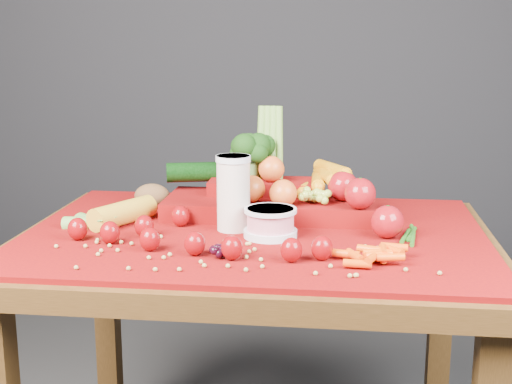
# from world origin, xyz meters

# --- Properties ---
(table) EXTENTS (1.10, 0.80, 0.75)m
(table) POSITION_xyz_m (0.00, 0.00, 0.66)
(table) COLOR #311F0B
(table) RESTS_ON ground
(red_cloth) EXTENTS (1.05, 0.75, 0.01)m
(red_cloth) POSITION_xyz_m (0.00, 0.00, 0.76)
(red_cloth) COLOR #770A03
(red_cloth) RESTS_ON table
(milk_glass) EXTENTS (0.08, 0.08, 0.17)m
(milk_glass) POSITION_xyz_m (-0.05, 0.01, 0.86)
(milk_glass) COLOR beige
(milk_glass) RESTS_ON red_cloth
(yogurt_bowl) EXTENTS (0.12, 0.12, 0.07)m
(yogurt_bowl) POSITION_xyz_m (0.04, -0.04, 0.80)
(yogurt_bowl) COLOR silver
(yogurt_bowl) RESTS_ON red_cloth
(strawberry_scatter) EXTENTS (0.58, 0.28, 0.05)m
(strawberry_scatter) POSITION_xyz_m (-0.15, -0.14, 0.79)
(strawberry_scatter) COLOR maroon
(strawberry_scatter) RESTS_ON red_cloth
(dark_grape_cluster) EXTENTS (0.06, 0.05, 0.03)m
(dark_grape_cluster) POSITION_xyz_m (-0.04, -0.20, 0.78)
(dark_grape_cluster) COLOR black
(dark_grape_cluster) RESTS_ON red_cloth
(soybean_scatter) EXTENTS (0.84, 0.24, 0.01)m
(soybean_scatter) POSITION_xyz_m (0.00, -0.20, 0.77)
(soybean_scatter) COLOR tan
(soybean_scatter) RESTS_ON red_cloth
(corn_ear) EXTENTS (0.25, 0.26, 0.06)m
(corn_ear) POSITION_xyz_m (-0.36, -0.01, 0.78)
(corn_ear) COLOR gold
(corn_ear) RESTS_ON red_cloth
(potato) EXTENTS (0.09, 0.07, 0.06)m
(potato) POSITION_xyz_m (-0.29, 0.19, 0.79)
(potato) COLOR brown
(potato) RESTS_ON red_cloth
(baby_carrot_pile) EXTENTS (0.18, 0.17, 0.03)m
(baby_carrot_pile) POSITION_xyz_m (0.26, -0.20, 0.78)
(baby_carrot_pile) COLOR #E64708
(baby_carrot_pile) RESTS_ON red_cloth
(green_bean_pile) EXTENTS (0.14, 0.12, 0.01)m
(green_bean_pile) POSITION_xyz_m (0.34, -0.01, 0.77)
(green_bean_pile) COLOR #235D15
(green_bean_pile) RESTS_ON red_cloth
(produce_mound) EXTENTS (0.60, 0.36, 0.27)m
(produce_mound) POSITION_xyz_m (0.04, 0.16, 0.82)
(produce_mound) COLOR #770A03
(produce_mound) RESTS_ON red_cloth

